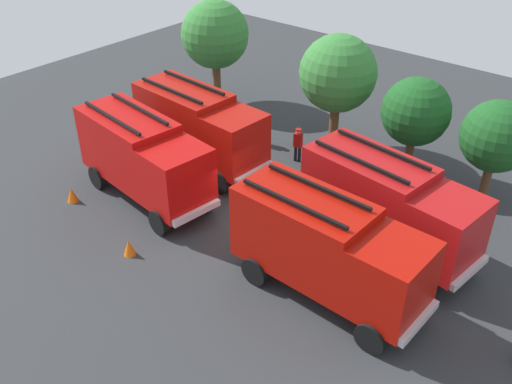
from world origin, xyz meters
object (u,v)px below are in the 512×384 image
Objects in this scene: fire_truck_3 at (389,203)px; tree_0 at (215,35)px; firefighter_0 at (298,143)px; traffic_cone_1 at (129,247)px; fire_truck_0 at (143,155)px; firefighter_3 at (254,126)px; traffic_cone_2 at (72,195)px; fire_truck_2 at (199,125)px; firefighter_2 at (366,167)px; tree_3 at (497,137)px; fire_truck_1 at (328,246)px; tree_2 at (416,112)px; tree_1 at (338,74)px; traffic_cone_0 at (299,179)px.

tree_0 reaches higher than fire_truck_3.
firefighter_0 is 2.63× the size of traffic_cone_1.
fire_truck_0 is 4.33× the size of firefighter_3.
fire_truck_2 is at bearing 71.68° from traffic_cone_2.
firefighter_2 is 0.36× the size of tree_3.
fire_truck_0 is at bearing -179.65° from fire_truck_1.
tree_0 reaches higher than firefighter_2.
firefighter_0 is 10.29m from traffic_cone_1.
firefighter_0 is 0.36× the size of tree_2.
fire_truck_3 is at bearing -51.23° from firefighter_2.
fire_truck_3 is 4.33× the size of firefighter_3.
traffic_cone_1 is 0.97× the size of traffic_cone_2.
traffic_cone_2 is (-14.11, -11.86, -2.89)m from tree_3.
fire_truck_2 is at bearing -52.86° from tree_0.
tree_0 is at bearing 176.49° from firefighter_3.
traffic_cone_1 is (-0.64, -10.25, -0.67)m from firefighter_0.
tree_0 reaches higher than fire_truck_0.
firefighter_3 is 10.66m from traffic_cone_1.
tree_0 reaches higher than tree_2.
fire_truck_2 is 7.25m from tree_1.
fire_truck_3 is (0.29, 3.73, 0.00)m from fire_truck_1.
tree_0 is 8.70m from tree_1.
tree_3 is (11.49, 2.28, 2.28)m from firefighter_3.
fire_truck_3 is 13.87m from traffic_cone_2.
firefighter_3 is at bearing -146.09° from tree_1.
fire_truck_1 is 1.48× the size of tree_2.
tree_1 is 13.85m from traffic_cone_2.
firefighter_2 is (3.79, 0.15, -0.04)m from firefighter_0.
tree_1 reaches higher than firefighter_3.
firefighter_3 reaches higher than traffic_cone_1.
traffic_cone_1 is at bearing -64.08° from fire_truck_2.
tree_1 is at bearing 178.51° from tree_2.
firefighter_2 is 6.75m from firefighter_3.
traffic_cone_2 is (-7.02, -7.63, -0.02)m from traffic_cone_0.
fire_truck_3 is at bearing -106.50° from tree_3.
tree_2 is at bearing 39.83° from firefighter_3.
fire_truck_1 is 17.93m from tree_0.
firefighter_2 reaches higher than traffic_cone_2.
firefighter_3 is at bearing 143.55° from fire_truck_1.
tree_2 reaches higher than traffic_cone_1.
firefighter_2 is 2.49× the size of traffic_cone_2.
traffic_cone_0 is (4.71, 5.20, -1.78)m from fire_truck_0.
fire_truck_2 reaches higher than traffic_cone_1.
fire_truck_0 reaches higher than firefighter_2.
tree_0 is (-5.25, 2.74, 3.14)m from firefighter_3.
tree_3 is (16.74, -0.46, -0.86)m from tree_0.
tree_3 reaches higher than traffic_cone_0.
fire_truck_2 is 9.87× the size of traffic_cone_0.
tree_2 is 14.04m from traffic_cone_1.
tree_3 is at bearing 30.87° from traffic_cone_0.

